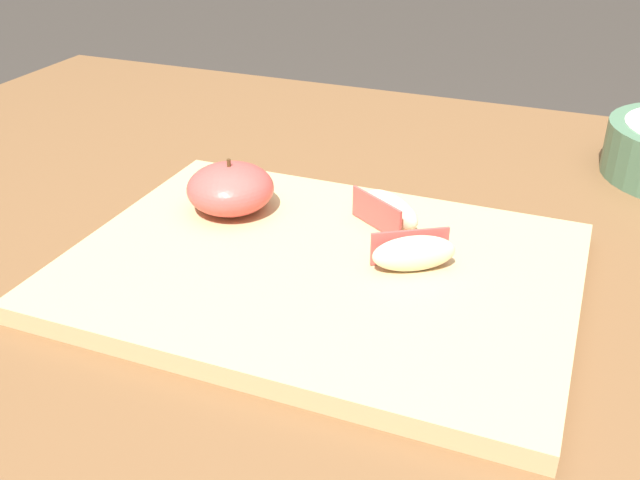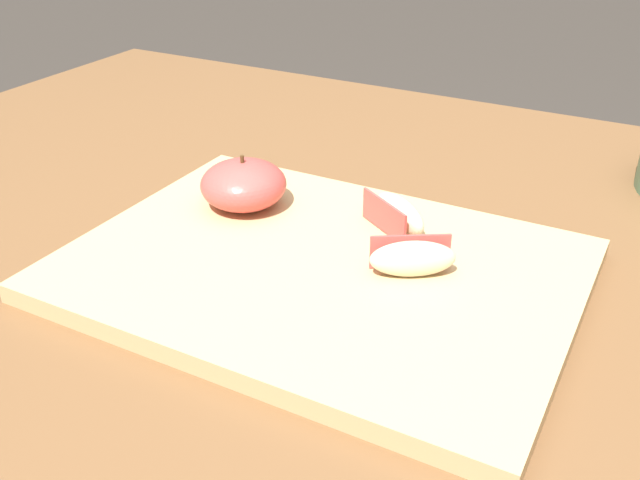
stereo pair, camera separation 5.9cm
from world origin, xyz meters
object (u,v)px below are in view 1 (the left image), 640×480
(cutting_board, at_px, (320,270))
(apple_wedge_front, at_px, (414,253))
(apple_wedge_left, at_px, (386,210))
(apple_half_skin_up, at_px, (230,188))

(cutting_board, height_order, apple_wedge_front, apple_wedge_front)
(apple_wedge_left, bearing_deg, apple_wedge_front, -56.65)
(apple_wedge_front, height_order, apple_wedge_left, same)
(apple_wedge_front, distance_m, apple_wedge_left, 0.08)
(apple_half_skin_up, bearing_deg, cutting_board, -27.01)
(apple_half_skin_up, height_order, apple_wedge_front, apple_half_skin_up)
(cutting_board, relative_size, apple_wedge_left, 5.89)
(cutting_board, relative_size, apple_half_skin_up, 5.08)
(apple_half_skin_up, bearing_deg, apple_wedge_left, 9.95)
(cutting_board, distance_m, apple_half_skin_up, 0.13)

